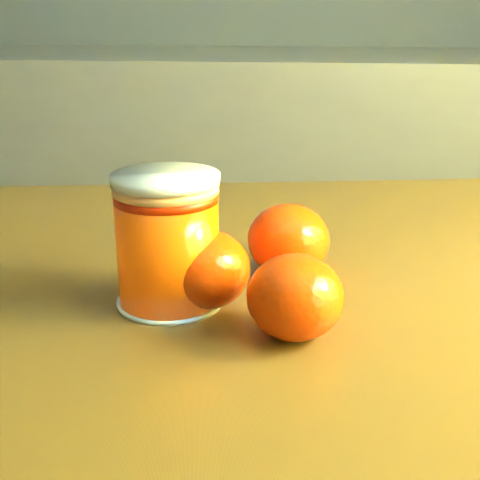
# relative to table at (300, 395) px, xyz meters

# --- Properties ---
(kitchen_counter) EXTENTS (3.15, 0.60, 0.90)m
(kitchen_counter) POSITION_rel_table_xyz_m (-0.76, 1.24, -0.24)
(kitchen_counter) COLOR #57575C
(kitchen_counter) RESTS_ON ground
(table) EXTENTS (1.16, 0.91, 0.79)m
(table) POSITION_rel_table_xyz_m (0.00, 0.00, 0.00)
(table) COLOR brown
(table) RESTS_ON ground
(juice_glass) EXTENTS (0.08, 0.08, 0.10)m
(juice_glass) POSITION_rel_table_xyz_m (-0.11, -0.04, 0.15)
(juice_glass) COLOR #DC4604
(juice_glass) RESTS_ON table
(orange_front) EXTENTS (0.08, 0.08, 0.06)m
(orange_front) POSITION_rel_table_xyz_m (-0.02, 0.04, 0.13)
(orange_front) COLOR red
(orange_front) RESTS_ON table
(orange_back) EXTENTS (0.07, 0.07, 0.06)m
(orange_back) POSITION_rel_table_xyz_m (-0.01, -0.08, 0.13)
(orange_back) COLOR red
(orange_back) RESTS_ON table
(orange_extra) EXTENTS (0.09, 0.09, 0.06)m
(orange_extra) POSITION_rel_table_xyz_m (-0.08, -0.04, 0.13)
(orange_extra) COLOR red
(orange_extra) RESTS_ON table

